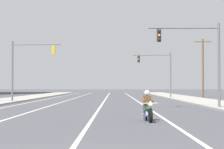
{
  "coord_description": "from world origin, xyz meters",
  "views": [
    {
      "loc": [
        1.31,
        -8.96,
        1.66
      ],
      "look_at": [
        1.16,
        21.0,
        2.45
      ],
      "focal_mm": 69.25,
      "sensor_mm": 36.0,
      "label": 1
    }
  ],
  "objects": [
    {
      "name": "lane_stripe_left",
      "position": [
        -4.03,
        45.0,
        0.0
      ],
      "size": [
        0.16,
        100.0,
        0.01
      ],
      "primitive_type": "cube",
      "color": "beige",
      "rests_on": "ground"
    },
    {
      "name": "lane_stripe_center",
      "position": [
        0.21,
        45.0,
        0.0
      ],
      "size": [
        0.16,
        100.0,
        0.01
      ],
      "primitive_type": "cube",
      "color": "beige",
      "rests_on": "ground"
    },
    {
      "name": "utility_pole_right_far",
      "position": [
        13.7,
        51.29,
        4.34
      ],
      "size": [
        2.39,
        0.26,
        8.23
      ],
      "color": "brown",
      "rests_on": "ground"
    },
    {
      "name": "traffic_signal_near_left",
      "position": [
        -7.58,
        34.56,
        4.11
      ],
      "size": [
        5.02,
        0.43,
        6.2
      ],
      "color": "#56565B",
      "rests_on": "ground"
    },
    {
      "name": "motorcycle_with_rider",
      "position": [
        2.88,
        11.31,
        0.59
      ],
      "size": [
        0.7,
        2.19,
        1.46
      ],
      "color": "black",
      "rests_on": "ground"
    },
    {
      "name": "traffic_signal_near_right",
      "position": [
        7.39,
        22.17,
        4.12
      ],
      "size": [
        5.18,
        0.37,
        6.2
      ],
      "color": "#56565B",
      "rests_on": "ground"
    },
    {
      "name": "lane_stripe_far_left",
      "position": [
        -7.15,
        45.0,
        0.0
      ],
      "size": [
        0.16,
        100.0,
        0.01
      ],
      "primitive_type": "cube",
      "color": "beige",
      "rests_on": "ground"
    },
    {
      "name": "traffic_signal_mid_right",
      "position": [
        7.46,
        49.5,
        4.12
      ],
      "size": [
        5.17,
        0.37,
        6.2
      ],
      "color": "#56565B",
      "rests_on": "ground"
    },
    {
      "name": "sidewalk_kerb_left",
      "position": [
        -10.5,
        40.0,
        0.07
      ],
      "size": [
        4.4,
        110.0,
        0.14
      ],
      "primitive_type": "cube",
      "color": "#9E998E",
      "rests_on": "ground"
    },
    {
      "name": "sidewalk_kerb_right",
      "position": [
        10.5,
        40.0,
        0.07
      ],
      "size": [
        4.4,
        110.0,
        0.14
      ],
      "primitive_type": "cube",
      "color": "#9E998E",
      "rests_on": "ground"
    },
    {
      "name": "lane_stripe_right",
      "position": [
        3.83,
        45.0,
        0.0
      ],
      "size": [
        0.16,
        100.0,
        0.01
      ],
      "primitive_type": "cube",
      "color": "beige",
      "rests_on": "ground"
    }
  ]
}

